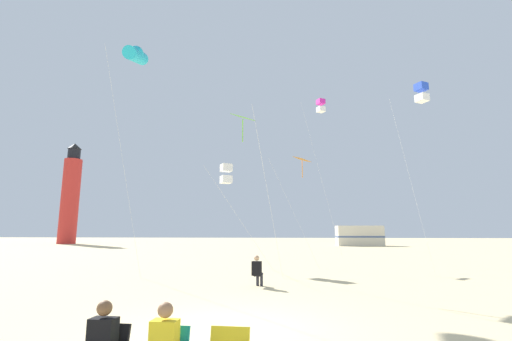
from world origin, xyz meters
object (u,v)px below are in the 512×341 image
kite_flyer_standing (257,270)px  kite_diamond_lime (244,123)px  kite_box_blue (421,93)px  rv_van_cream (359,236)px  kite_tube_cyan (136,55)px  kite_box_white (226,174)px  kite_box_magenta (321,106)px  kite_diamond_orange (302,163)px  lighthouse_distant (70,196)px

kite_flyer_standing → kite_diamond_lime: (-0.78, 2.07, 6.46)m
kite_box_blue → kite_diamond_lime: 11.69m
kite_diamond_lime → rv_van_cream: 38.25m
kite_tube_cyan → kite_box_white: kite_tube_cyan is taller
kite_diamond_lime → kite_box_magenta: size_ratio=0.56×
kite_flyer_standing → kite_box_magenta: 20.58m
kite_tube_cyan → kite_box_white: (4.39, 3.42, -5.93)m
kite_flyer_standing → kite_box_white: (-2.36, 6.59, 4.78)m
kite_tube_cyan → kite_box_magenta: bearing=49.1°
kite_flyer_standing → kite_tube_cyan: 13.05m
kite_box_magenta → kite_diamond_lime: bearing=-110.2°
rv_van_cream → kite_box_white: bearing=-117.8°
kite_diamond_lime → rv_van_cream: size_ratio=1.15×
rv_van_cream → kite_box_magenta: bearing=-112.1°
kite_flyer_standing → kite_box_blue: size_ratio=0.11×
kite_flyer_standing → rv_van_cream: 39.56m
kite_tube_cyan → rv_van_cream: kite_tube_cyan is taller
kite_box_blue → rv_van_cream: bearing=85.8°
kite_box_white → rv_van_cream: size_ratio=0.91×
kite_diamond_orange → lighthouse_distant: (-36.63, 33.05, 1.44)m
kite_box_blue → kite_diamond_lime: (-10.12, -4.94, -3.15)m
kite_box_magenta → lighthouse_distant: lighthouse_distant is taller
kite_diamond_lime → kite_box_magenta: 15.90m
kite_flyer_standing → kite_box_blue: (9.34, 7.01, 9.62)m
kite_diamond_lime → rv_van_cream: kite_diamond_lime is taller
kite_tube_cyan → kite_box_white: bearing=37.9°
kite_diamond_orange → kite_diamond_lime: kite_diamond_lime is taller
kite_diamond_orange → kite_tube_cyan: 11.59m
kite_box_blue → lighthouse_distant: (-43.78, 34.71, -2.39)m
lighthouse_distant → kite_diamond_orange: bearing=-42.1°
kite_box_white → kite_box_magenta: kite_box_magenta is taller
kite_diamond_orange → lighthouse_distant: bearing=137.9°
kite_box_blue → kite_diamond_lime: bearing=-154.0°
kite_box_blue → rv_van_cream: (2.25, 30.81, -8.84)m
kite_box_blue → kite_box_magenta: (-5.00, 8.96, 2.62)m
kite_diamond_orange → lighthouse_distant: lighthouse_distant is taller
kite_flyer_standing → kite_box_blue: bearing=-128.9°
kite_diamond_orange → kite_box_magenta: 9.98m
kite_flyer_standing → kite_diamond_orange: bearing=-90.0°
kite_flyer_standing → kite_tube_cyan: bearing=-11.0°
kite_diamond_orange → kite_box_white: (-4.55, -2.08, -1.00)m
kite_box_magenta → lighthouse_distant: 46.82m
lighthouse_distant → kite_diamond_lime: bearing=-49.7°
kite_diamond_lime → kite_flyer_standing: bearing=-69.4°
kite_tube_cyan → kite_box_magenta: size_ratio=0.89×
kite_diamond_lime → kite_box_white: size_ratio=1.26×
kite_box_blue → kite_diamond_orange: (-7.15, 1.66, -3.84)m
kite_flyer_standing → kite_box_white: 8.48m
kite_diamond_orange → kite_box_magenta: size_ratio=0.51×
rv_van_cream → kite_tube_cyan: bearing=-121.6°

